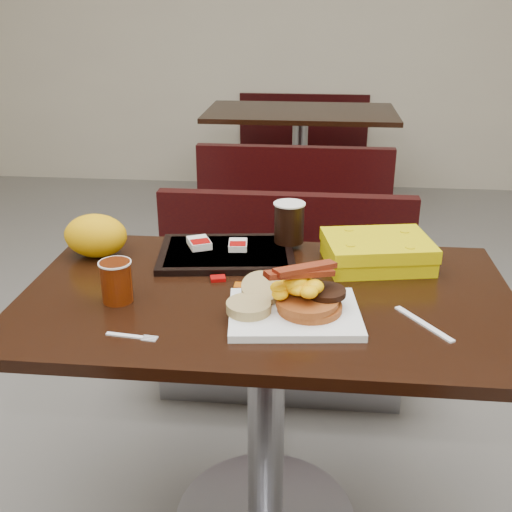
# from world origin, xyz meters

# --- Properties ---
(table_near) EXTENTS (1.20, 0.70, 0.75)m
(table_near) POSITION_xyz_m (0.00, 0.00, 0.38)
(table_near) COLOR black
(table_near) RESTS_ON floor
(bench_near_n) EXTENTS (1.00, 0.46, 0.72)m
(bench_near_n) POSITION_xyz_m (0.00, 0.70, 0.36)
(bench_near_n) COLOR black
(bench_near_n) RESTS_ON floor
(table_far) EXTENTS (1.20, 0.70, 0.75)m
(table_far) POSITION_xyz_m (0.00, 2.60, 0.38)
(table_far) COLOR black
(table_far) RESTS_ON floor
(bench_far_s) EXTENTS (1.00, 0.46, 0.72)m
(bench_far_s) POSITION_xyz_m (0.00, 1.90, 0.36)
(bench_far_s) COLOR black
(bench_far_s) RESTS_ON floor
(bench_far_n) EXTENTS (1.00, 0.46, 0.72)m
(bench_far_n) POSITION_xyz_m (0.00, 3.30, 0.36)
(bench_far_n) COLOR black
(bench_far_n) RESTS_ON floor
(platter) EXTENTS (0.32, 0.26, 0.02)m
(platter) POSITION_xyz_m (0.07, -0.11, 0.76)
(platter) COLOR white
(platter) RESTS_ON table_near
(pancake_stack) EXTENTS (0.19, 0.19, 0.03)m
(pancake_stack) POSITION_xyz_m (0.10, -0.11, 0.78)
(pancake_stack) COLOR #924318
(pancake_stack) RESTS_ON platter
(sausage_patty) EXTENTS (0.11, 0.11, 0.01)m
(sausage_patty) POSITION_xyz_m (0.14, -0.09, 0.80)
(sausage_patty) COLOR black
(sausage_patty) RESTS_ON pancake_stack
(scrambled_eggs) EXTENTS (0.12, 0.11, 0.05)m
(scrambled_eggs) POSITION_xyz_m (0.07, -0.11, 0.82)
(scrambled_eggs) COLOR #FFE305
(scrambled_eggs) RESTS_ON pancake_stack
(bacon_strips) EXTENTS (0.18, 0.15, 0.01)m
(bacon_strips) POSITION_xyz_m (0.08, -0.11, 0.86)
(bacon_strips) COLOR #490C05
(bacon_strips) RESTS_ON scrambled_eggs
(muffin_bottom) EXTENTS (0.11, 0.11, 0.02)m
(muffin_bottom) POSITION_xyz_m (-0.03, -0.13, 0.78)
(muffin_bottom) COLOR tan
(muffin_bottom) RESTS_ON platter
(muffin_top) EXTENTS (0.11, 0.11, 0.06)m
(muffin_top) POSITION_xyz_m (-0.01, -0.06, 0.79)
(muffin_top) COLOR tan
(muffin_top) RESTS_ON platter
(coffee_cup_near) EXTENTS (0.08, 0.08, 0.10)m
(coffee_cup_near) POSITION_xyz_m (-0.35, -0.08, 0.80)
(coffee_cup_near) COLOR #7C2904
(coffee_cup_near) RESTS_ON table_near
(fork) EXTENTS (0.12, 0.03, 0.00)m
(fork) POSITION_xyz_m (-0.29, -0.23, 0.75)
(fork) COLOR white
(fork) RESTS_ON table_near
(knife) EXTENTS (0.11, 0.16, 0.00)m
(knife) POSITION_xyz_m (0.36, -0.12, 0.75)
(knife) COLOR white
(knife) RESTS_ON table_near
(condiment_syrup) EXTENTS (0.04, 0.03, 0.01)m
(condiment_syrup) POSITION_xyz_m (-0.06, 0.02, 0.76)
(condiment_syrup) COLOR #B14907
(condiment_syrup) RESTS_ON table_near
(condiment_ketchup) EXTENTS (0.04, 0.04, 0.01)m
(condiment_ketchup) POSITION_xyz_m (-0.13, 0.06, 0.75)
(condiment_ketchup) COLOR #8C0504
(condiment_ketchup) RESTS_ON table_near
(tray) EXTENTS (0.40, 0.31, 0.02)m
(tray) POSITION_xyz_m (-0.13, 0.22, 0.76)
(tray) COLOR black
(tray) RESTS_ON table_near
(hashbrown_sleeve_left) EXTENTS (0.08, 0.09, 0.02)m
(hashbrown_sleeve_left) POSITION_xyz_m (-0.21, 0.24, 0.78)
(hashbrown_sleeve_left) COLOR silver
(hashbrown_sleeve_left) RESTS_ON tray
(hashbrown_sleeve_right) EXTENTS (0.06, 0.07, 0.02)m
(hashbrown_sleeve_right) POSITION_xyz_m (-0.10, 0.24, 0.78)
(hashbrown_sleeve_right) COLOR silver
(hashbrown_sleeve_right) RESTS_ON tray
(coffee_cup_far) EXTENTS (0.10, 0.10, 0.12)m
(coffee_cup_far) POSITION_xyz_m (0.04, 0.30, 0.83)
(coffee_cup_far) COLOR black
(coffee_cup_far) RESTS_ON tray
(clamshell) EXTENTS (0.31, 0.26, 0.07)m
(clamshell) POSITION_xyz_m (0.28, 0.20, 0.79)
(clamshell) COLOR #CEB903
(clamshell) RESTS_ON table_near
(paper_bag) EXTENTS (0.21, 0.19, 0.12)m
(paper_bag) POSITION_xyz_m (-0.49, 0.19, 0.81)
(paper_bag) COLOR #EFB007
(paper_bag) RESTS_ON table_near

